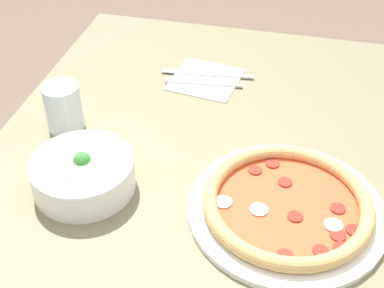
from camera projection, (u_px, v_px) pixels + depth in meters
name	position (u px, v px, depth m)	size (l,w,h in m)	color
dining_table	(227.00, 211.00, 1.07)	(1.18, 0.98, 0.75)	#706B4C
pizza	(287.00, 206.00, 0.92)	(0.34, 0.34, 0.04)	white
bowl	(83.00, 172.00, 0.96)	(0.19, 0.19, 0.08)	white
napkin	(206.00, 79.00, 1.26)	(0.17, 0.17, 0.00)	white
fork	(204.00, 83.00, 1.24)	(0.03, 0.18, 0.00)	silver
knife	(211.00, 74.00, 1.28)	(0.03, 0.22, 0.01)	silver
glass	(63.00, 107.00, 1.09)	(0.08, 0.08, 0.10)	silver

